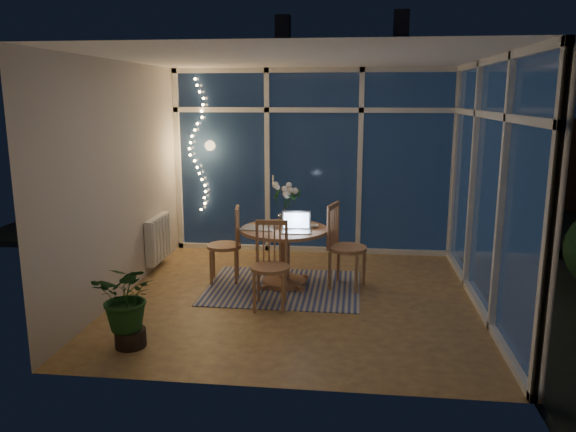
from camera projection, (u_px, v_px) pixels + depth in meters
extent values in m
plane|color=brown|center=(299.00, 298.00, 6.29)|extent=(4.00, 4.00, 0.00)
plane|color=white|center=(300.00, 58.00, 5.75)|extent=(4.00, 4.00, 0.00)
cube|color=beige|center=(313.00, 162.00, 7.96)|extent=(4.00, 0.04, 2.60)
cube|color=beige|center=(273.00, 225.00, 4.08)|extent=(4.00, 0.04, 2.60)
cube|color=beige|center=(121.00, 180.00, 6.25)|extent=(0.04, 4.00, 2.60)
cube|color=beige|center=(492.00, 187.00, 5.79)|extent=(0.04, 4.00, 2.60)
cube|color=white|center=(313.00, 162.00, 7.92)|extent=(4.00, 0.10, 2.60)
cube|color=white|center=(488.00, 187.00, 5.79)|extent=(0.10, 4.00, 2.60)
cube|color=silver|center=(158.00, 238.00, 7.30)|extent=(0.10, 0.70, 0.58)
cube|color=black|center=(349.00, 214.00, 11.10)|extent=(12.00, 6.00, 0.10)
cube|color=#3A2215|center=(326.00, 162.00, 11.44)|extent=(11.00, 0.08, 1.80)
cube|color=#2E2F37|center=(345.00, 97.00, 14.05)|extent=(7.00, 3.00, 2.20)
sphere|color=black|center=(272.00, 202.00, 9.59)|extent=(0.90, 0.90, 0.90)
cube|color=beige|center=(283.00, 287.00, 6.62)|extent=(1.80, 1.44, 0.01)
cylinder|color=#AF7B4F|center=(284.00, 257.00, 6.64)|extent=(1.03, 1.03, 0.70)
cube|color=#AF7B4F|center=(224.00, 244.00, 6.77)|extent=(0.49, 0.49, 0.93)
cube|color=#AF7B4F|center=(348.00, 246.00, 6.52)|extent=(0.58, 0.58, 1.02)
cube|color=#AF7B4F|center=(270.00, 266.00, 5.90)|extent=(0.45, 0.45, 0.94)
imported|color=silver|center=(285.00, 215.00, 6.82)|extent=(0.20, 0.20, 0.21)
imported|color=white|center=(313.00, 226.00, 6.60)|extent=(0.15, 0.15, 0.04)
cube|color=beige|center=(260.00, 227.00, 6.59)|extent=(0.44, 0.38, 0.01)
cube|color=black|center=(295.00, 231.00, 6.43)|extent=(0.10, 0.05, 0.01)
imported|color=#184319|center=(129.00, 307.00, 5.00)|extent=(0.55, 0.48, 0.76)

